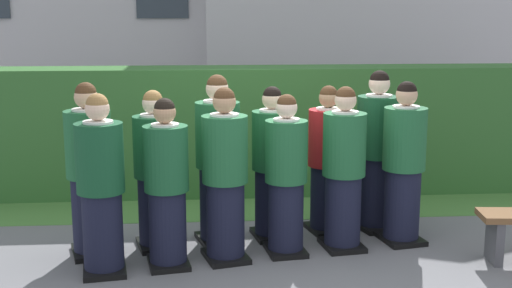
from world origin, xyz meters
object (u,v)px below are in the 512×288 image
object	(u,v)px
student_rear_row_1	(155,174)
student_rear_row_2	(218,164)
student_front_row_3	(286,179)
student_front_row_1	(167,188)
student_front_row_2	(225,179)
student_rear_row_3	(272,167)
student_front_row_0	(101,189)
student_rear_row_5	(377,154)
student_in_red_blazer	(327,163)
student_front_row_4	(344,173)
student_front_row_5	(404,167)
student_rear_row_0	(90,174)

from	to	relation	value
student_rear_row_1	student_rear_row_2	xyz separation A→B (m)	(0.62, 0.11, 0.07)
student_front_row_3	student_rear_row_2	size ratio (longest dim) A/B	0.91
student_front_row_1	student_front_row_2	size ratio (longest dim) A/B	0.95
student_front_row_2	student_rear_row_3	size ratio (longest dim) A/B	1.04
student_front_row_0	student_rear_row_5	bearing A→B (deg)	21.36
student_front_row_3	student_front_row_0	bearing A→B (deg)	-167.43
student_rear_row_2	student_front_row_3	bearing A→B (deg)	-29.70
student_front_row_1	student_rear_row_2	world-z (taller)	student_rear_row_2
student_rear_row_2	student_front_row_1	bearing A→B (deg)	-127.62
student_front_row_1	student_in_red_blazer	xyz separation A→B (m)	(1.63, 0.88, -0.00)
student_front_row_3	student_front_row_4	size ratio (longest dim) A/B	0.96
student_front_row_2	student_front_row_4	world-z (taller)	student_front_row_2
student_front_row_1	student_front_row_4	size ratio (longest dim) A/B	0.97
student_rear_row_2	student_front_row_5	bearing A→B (deg)	-3.76
student_front_row_0	student_rear_row_3	world-z (taller)	student_front_row_0
student_front_row_5	student_front_row_0	bearing A→B (deg)	-167.93
student_front_row_0	student_front_row_1	world-z (taller)	student_front_row_0
student_rear_row_0	student_front_row_0	bearing A→B (deg)	-69.75
student_front_row_4	student_rear_row_5	distance (m)	0.76
student_rear_row_3	student_in_red_blazer	distance (m)	0.62
student_front_row_1	student_in_red_blazer	bearing A→B (deg)	28.29
student_front_row_5	student_rear_row_1	size ratio (longest dim) A/B	1.04
student_front_row_3	student_front_row_5	world-z (taller)	student_front_row_5
student_front_row_5	student_rear_row_5	world-z (taller)	student_rear_row_5
student_rear_row_0	student_front_row_4	bearing A→B (deg)	-0.01
student_front_row_3	student_front_row_4	world-z (taller)	student_front_row_4
student_rear_row_1	student_in_red_blazer	size ratio (longest dim) A/B	1.01
student_front_row_5	student_rear_row_0	world-z (taller)	student_rear_row_0
student_front_row_1	student_front_row_5	xyz separation A→B (m)	(2.34, 0.50, 0.04)
student_rear_row_1	student_rear_row_5	distance (m)	2.36
student_front_row_2	student_front_row_5	world-z (taller)	same
student_front_row_2	student_rear_row_3	xyz separation A→B (m)	(0.50, 0.60, -0.03)
student_front_row_0	student_front_row_5	bearing A→B (deg)	12.07
student_front_row_0	student_front_row_2	size ratio (longest dim) A/B	0.99
student_rear_row_3	student_front_row_4	bearing A→B (deg)	-28.95
student_front_row_1	student_front_row_3	distance (m)	1.15
student_front_row_1	student_rear_row_1	size ratio (longest dim) A/B	0.99
student_front_row_2	student_rear_row_5	size ratio (longest dim) A/B	0.96
student_front_row_4	student_rear_row_0	bearing A→B (deg)	179.99
student_front_row_1	student_front_row_4	world-z (taller)	student_front_row_4
student_front_row_5	student_rear_row_2	bearing A→B (deg)	176.24
student_front_row_4	student_front_row_5	size ratio (longest dim) A/B	0.98
student_front_row_1	student_front_row_4	xyz separation A→B (m)	(1.70, 0.36, 0.02)
student_rear_row_1	student_rear_row_5	bearing A→B (deg)	10.77
student_front_row_2	student_front_row_1	bearing A→B (deg)	-166.83
student_front_row_3	student_front_row_4	distance (m)	0.59
student_front_row_0	student_rear_row_1	size ratio (longest dim) A/B	1.03
student_rear_row_2	student_front_row_2	bearing A→B (deg)	-83.52
student_rear_row_0	student_in_red_blazer	distance (m)	2.43
student_front_row_4	student_rear_row_1	world-z (taller)	student_front_row_4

